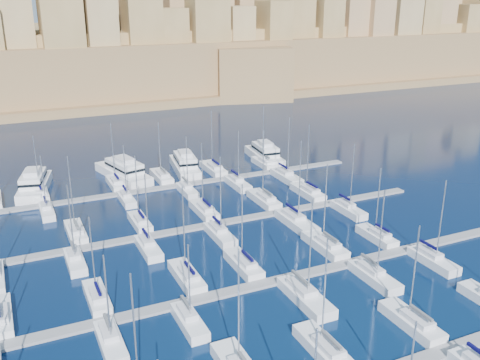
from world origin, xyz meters
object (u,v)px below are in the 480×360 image
motor_yacht_a (34,184)px  motor_yacht_b (124,171)px  motor_yacht_c (185,164)px  sailboat_4 (412,322)px  motor_yacht_d (265,154)px

motor_yacht_a → motor_yacht_b: bearing=2.3°
motor_yacht_c → motor_yacht_a: bearing=179.4°
sailboat_4 → motor_yacht_a: sailboat_4 is taller
motor_yacht_a → motor_yacht_c: size_ratio=1.05×
motor_yacht_c → motor_yacht_b: bearing=175.6°
sailboat_4 → motor_yacht_a: 79.27m
motor_yacht_a → sailboat_4: bearing=-61.7°
motor_yacht_a → motor_yacht_c: 32.58m
sailboat_4 → motor_yacht_b: bearing=105.0°
motor_yacht_b → motor_yacht_c: (13.88, -1.07, 0.00)m
motor_yacht_a → motor_yacht_b: 18.71m
motor_yacht_b → motor_yacht_c: bearing=-4.4°
motor_yacht_b → motor_yacht_d: bearing=-1.8°
sailboat_4 → motor_yacht_b: sailboat_4 is taller
motor_yacht_c → motor_yacht_d: bearing=0.0°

